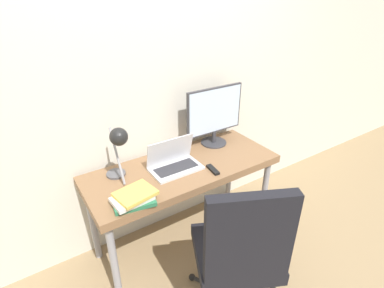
{
  "coord_description": "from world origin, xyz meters",
  "views": [
    {
      "loc": [
        -0.99,
        -1.35,
        1.95
      ],
      "look_at": [
        0.06,
        0.27,
        0.94
      ],
      "focal_mm": 28.0,
      "sensor_mm": 36.0,
      "label": 1
    }
  ],
  "objects_px": {
    "laptop": "(174,163)",
    "office_chair": "(240,249)",
    "desk_lamp": "(118,144)",
    "monitor": "(214,114)",
    "book_stack": "(134,198)"
  },
  "relations": [
    {
      "from": "desk_lamp",
      "to": "monitor",
      "type": "bearing_deg",
      "value": 9.87
    },
    {
      "from": "laptop",
      "to": "monitor",
      "type": "relative_size",
      "value": 0.71
    },
    {
      "from": "office_chair",
      "to": "monitor",
      "type": "bearing_deg",
      "value": 62.63
    },
    {
      "from": "laptop",
      "to": "office_chair",
      "type": "distance_m",
      "value": 0.77
    },
    {
      "from": "monitor",
      "to": "office_chair",
      "type": "distance_m",
      "value": 1.11
    },
    {
      "from": "laptop",
      "to": "monitor",
      "type": "xyz_separation_m",
      "value": [
        0.49,
        0.17,
        0.22
      ]
    },
    {
      "from": "desk_lamp",
      "to": "office_chair",
      "type": "xyz_separation_m",
      "value": [
        0.42,
        -0.75,
        -0.5
      ]
    },
    {
      "from": "laptop",
      "to": "office_chair",
      "type": "bearing_deg",
      "value": -88.28
    },
    {
      "from": "office_chair",
      "to": "book_stack",
      "type": "xyz_separation_m",
      "value": [
        -0.43,
        0.51,
        0.23
      ]
    },
    {
      "from": "monitor",
      "to": "desk_lamp",
      "type": "relative_size",
      "value": 1.22
    },
    {
      "from": "laptop",
      "to": "office_chair",
      "type": "relative_size",
      "value": 0.35
    },
    {
      "from": "laptop",
      "to": "desk_lamp",
      "type": "relative_size",
      "value": 0.86
    },
    {
      "from": "desk_lamp",
      "to": "book_stack",
      "type": "height_order",
      "value": "desk_lamp"
    },
    {
      "from": "desk_lamp",
      "to": "book_stack",
      "type": "bearing_deg",
      "value": -94.77
    },
    {
      "from": "desk_lamp",
      "to": "office_chair",
      "type": "distance_m",
      "value": 0.99
    }
  ]
}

